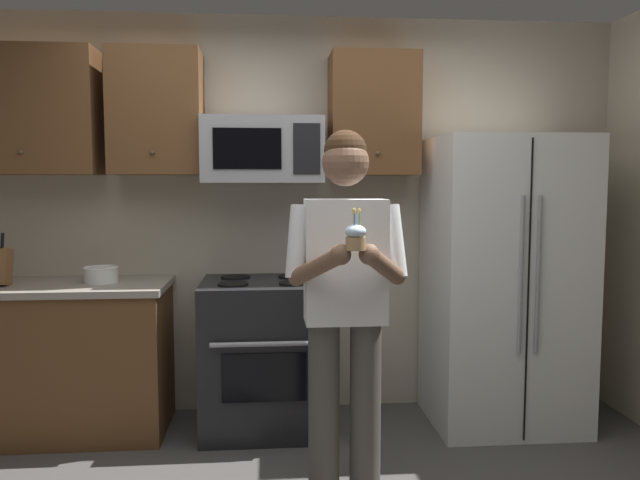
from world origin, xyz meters
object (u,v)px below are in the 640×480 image
(oven_range, at_px, (264,354))
(microwave, at_px, (263,151))
(cupcake, at_px, (356,237))
(person, at_px, (345,294))
(refrigerator, at_px, (504,282))
(bowl_large_white, at_px, (101,274))

(oven_range, distance_m, microwave, 1.26)
(oven_range, relative_size, cupcake, 5.36)
(microwave, height_order, person, microwave)
(microwave, distance_m, person, 1.31)
(oven_range, bearing_deg, microwave, 89.98)
(refrigerator, distance_m, cupcake, 1.68)
(oven_range, distance_m, person, 1.12)
(oven_range, xyz_separation_m, person, (0.39, -0.91, 0.53))
(bowl_large_white, bearing_deg, refrigerator, -1.74)
(oven_range, xyz_separation_m, cupcake, (0.39, -1.24, 0.83))
(bowl_large_white, distance_m, cupcake, 1.90)
(oven_range, distance_m, cupcake, 1.54)
(person, bearing_deg, bowl_large_white, 145.44)
(microwave, distance_m, bowl_large_white, 1.24)
(microwave, distance_m, refrigerator, 1.72)
(oven_range, bearing_deg, person, -66.85)
(oven_range, xyz_separation_m, microwave, (0.00, 0.12, 1.26))
(bowl_large_white, xyz_separation_m, cupcake, (1.37, -1.27, 0.32))
(person, xyz_separation_m, cupcake, (0.00, -0.33, 0.30))
(microwave, relative_size, refrigerator, 0.41)
(person, distance_m, cupcake, 0.44)
(bowl_large_white, bearing_deg, oven_range, -2.11)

